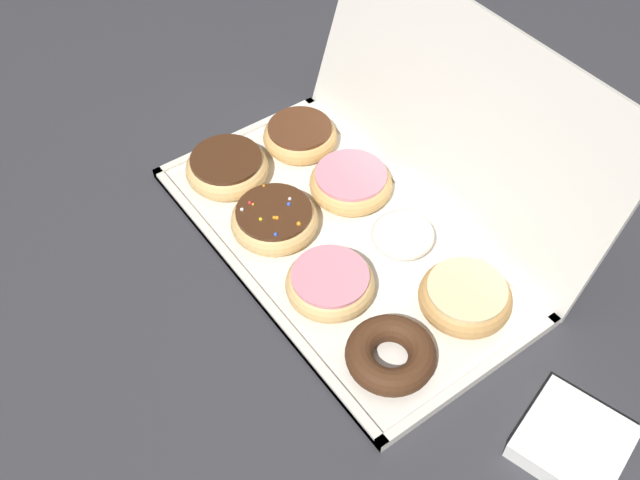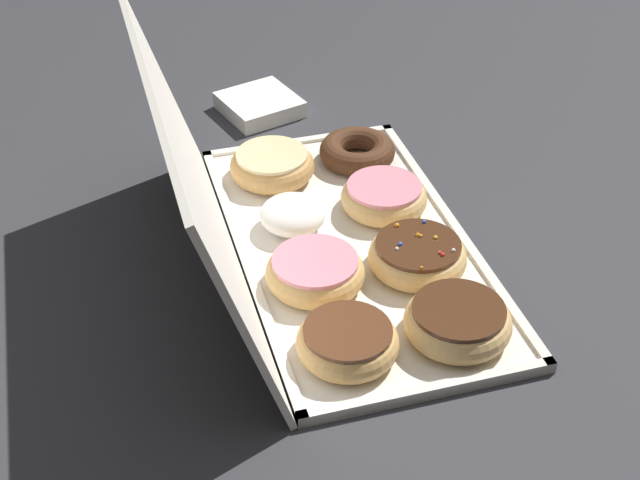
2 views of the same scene
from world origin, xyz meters
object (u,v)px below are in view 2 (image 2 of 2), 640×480
(napkin_stack, at_px, (260,105))
(sprinkle_donut_1, at_px, (418,255))
(donut_box, at_px, (353,247))
(chocolate_frosted_donut_0, at_px, (458,321))
(powdered_filled_donut_6, at_px, (293,215))
(chocolate_frosted_donut_4, at_px, (348,341))
(glazed_ring_donut_7, at_px, (272,165))
(pink_frosted_donut_2, at_px, (384,197))
(pink_frosted_donut_5, at_px, (315,272))
(chocolate_cake_ring_donut_3, at_px, (357,151))

(napkin_stack, bearing_deg, sprinkle_donut_1, -168.69)
(donut_box, height_order, chocolate_frosted_donut_0, chocolate_frosted_donut_0)
(sprinkle_donut_1, relative_size, powdered_filled_donut_6, 1.42)
(donut_box, height_order, powdered_filled_donut_6, powdered_filled_donut_6)
(chocolate_frosted_donut_4, distance_m, glazed_ring_donut_7, 0.37)
(pink_frosted_donut_2, distance_m, napkin_stack, 0.34)
(pink_frosted_donut_2, xyz_separation_m, pink_frosted_donut_5, (-0.13, 0.13, 0.00))
(chocolate_frosted_donut_4, height_order, powdered_filled_donut_6, powdered_filled_donut_6)
(pink_frosted_donut_2, relative_size, chocolate_frosted_donut_4, 1.02)
(donut_box, distance_m, powdered_filled_donut_6, 0.09)
(pink_frosted_donut_5, bearing_deg, napkin_stack, -4.66)
(powdered_filled_donut_6, bearing_deg, chocolate_frosted_donut_4, 179.28)
(sprinkle_donut_1, distance_m, chocolate_cake_ring_donut_3, 0.26)
(pink_frosted_donut_2, bearing_deg, chocolate_frosted_donut_0, 179.23)
(donut_box, bearing_deg, pink_frosted_donut_2, -44.37)
(pink_frosted_donut_5, bearing_deg, glazed_ring_donut_7, -1.66)
(chocolate_frosted_donut_4, bearing_deg, pink_frosted_donut_5, 0.38)
(chocolate_frosted_donut_0, height_order, napkin_stack, chocolate_frosted_donut_0)
(sprinkle_donut_1, bearing_deg, powdered_filled_donut_6, 44.83)
(chocolate_cake_ring_donut_3, xyz_separation_m, chocolate_frosted_donut_4, (-0.38, 0.13, 0.00))
(chocolate_frosted_donut_4, height_order, glazed_ring_donut_7, glazed_ring_donut_7)
(donut_box, distance_m, glazed_ring_donut_7, 0.19)
(chocolate_cake_ring_donut_3, height_order, powdered_filled_donut_6, powdered_filled_donut_6)
(chocolate_frosted_donut_4, bearing_deg, napkin_stack, -3.56)
(pink_frosted_donut_2, distance_m, chocolate_frosted_donut_4, 0.29)
(pink_frosted_donut_2, distance_m, pink_frosted_donut_5, 0.18)
(glazed_ring_donut_7, bearing_deg, napkin_stack, -8.16)
(sprinkle_donut_1, xyz_separation_m, pink_frosted_donut_5, (0.00, 0.13, -0.00))
(donut_box, xyz_separation_m, pink_frosted_donut_2, (0.06, -0.06, 0.02))
(donut_box, bearing_deg, sprinkle_donut_1, -138.65)
(chocolate_frosted_donut_4, bearing_deg, chocolate_cake_ring_donut_3, -19.49)
(powdered_filled_donut_6, relative_size, glazed_ring_donut_7, 0.72)
(pink_frosted_donut_5, relative_size, glazed_ring_donut_7, 1.01)
(pink_frosted_donut_2, relative_size, glazed_ring_donut_7, 0.97)
(chocolate_frosted_donut_0, relative_size, pink_frosted_donut_5, 1.02)
(glazed_ring_donut_7, height_order, napkin_stack, glazed_ring_donut_7)
(powdered_filled_donut_6, xyz_separation_m, glazed_ring_donut_7, (0.12, -0.00, -0.00))
(donut_box, xyz_separation_m, glazed_ring_donut_7, (0.18, 0.06, 0.03))
(chocolate_cake_ring_donut_3, height_order, napkin_stack, chocolate_cake_ring_donut_3)
(donut_box, height_order, pink_frosted_donut_2, pink_frosted_donut_2)
(chocolate_cake_ring_donut_3, height_order, chocolate_frosted_donut_4, chocolate_frosted_donut_4)
(powdered_filled_donut_6, bearing_deg, glazed_ring_donut_7, -1.46)
(chocolate_frosted_donut_0, relative_size, napkin_stack, 1.10)
(donut_box, xyz_separation_m, chocolate_cake_ring_donut_3, (0.19, -0.07, 0.02))
(chocolate_cake_ring_donut_3, distance_m, pink_frosted_donut_5, 0.29)
(sprinkle_donut_1, height_order, pink_frosted_donut_2, sprinkle_donut_1)
(sprinkle_donut_1, xyz_separation_m, napkin_stack, (0.46, 0.09, -0.02))
(sprinkle_donut_1, bearing_deg, pink_frosted_donut_2, -1.38)
(pink_frosted_donut_2, relative_size, chocolate_cake_ring_donut_3, 1.06)
(chocolate_frosted_donut_0, height_order, chocolate_cake_ring_donut_3, chocolate_frosted_donut_0)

